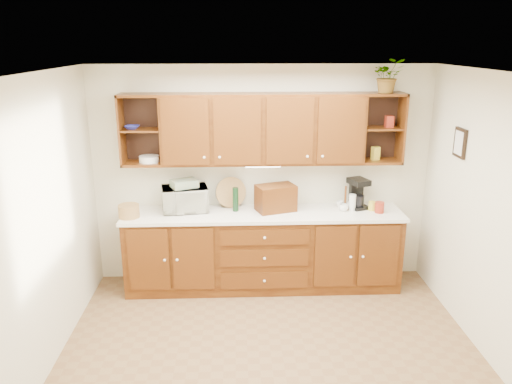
{
  "coord_description": "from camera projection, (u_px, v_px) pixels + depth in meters",
  "views": [
    {
      "loc": [
        -0.31,
        -4.02,
        2.85
      ],
      "look_at": [
        -0.1,
        1.15,
        1.28
      ],
      "focal_mm": 35.0,
      "sensor_mm": 36.0,
      "label": 1
    }
  ],
  "objects": [
    {
      "name": "back_wall",
      "position": [
        262.0,
        175.0,
        5.98
      ],
      "size": [
        4.0,
        0.0,
        4.0
      ],
      "primitive_type": "plane",
      "rotation": [
        1.57,
        0.0,
        0.0
      ],
      "color": "beige",
      "rests_on": "floor"
    },
    {
      "name": "framed_picture",
      "position": [
        460.0,
        143.0,
        5.08
      ],
      "size": [
        0.03,
        0.24,
        0.3
      ],
      "primitive_type": "cube",
      "color": "black",
      "rests_on": "right_wall"
    },
    {
      "name": "countertop",
      "position": [
        263.0,
        214.0,
        5.79
      ],
      "size": [
        3.24,
        0.64,
        0.04
      ],
      "primitive_type": "cube",
      "color": "white",
      "rests_on": "base_cabinets"
    },
    {
      "name": "mug_tree",
      "position": [
        345.0,
        206.0,
        5.88
      ],
      "size": [
        0.24,
        0.25,
        0.28
      ],
      "rotation": [
        0.0,
        0.0,
        0.12
      ],
      "color": "#341405",
      "rests_on": "countertop"
    },
    {
      "name": "canister_red",
      "position": [
        380.0,
        207.0,
        5.76
      ],
      "size": [
        0.11,
        0.11,
        0.13
      ],
      "primitive_type": "cylinder",
      "rotation": [
        0.0,
        0.0,
        -0.01
      ],
      "color": "maroon",
      "rests_on": "countertop"
    },
    {
      "name": "wicker_basket",
      "position": [
        129.0,
        211.0,
        5.6
      ],
      "size": [
        0.27,
        0.27,
        0.15
      ],
      "primitive_type": "cylinder",
      "rotation": [
        0.0,
        0.0,
        -0.16
      ],
      "color": "#AA7F47",
      "rests_on": "countertop"
    },
    {
      "name": "bread_box",
      "position": [
        276.0,
        198.0,
        5.8
      ],
      "size": [
        0.5,
        0.4,
        0.31
      ],
      "primitive_type": "cube",
      "rotation": [
        0.0,
        0.0,
        0.33
      ],
      "color": "#341405",
      "rests_on": "countertop"
    },
    {
      "name": "potted_plant",
      "position": [
        388.0,
        76.0,
        5.48
      ],
      "size": [
        0.34,
        0.3,
        0.38
      ],
      "primitive_type": "imported",
      "rotation": [
        0.0,
        0.0,
        -0.02
      ],
      "color": "#999999",
      "rests_on": "upper_cabinets"
    },
    {
      "name": "canister_white",
      "position": [
        352.0,
        202.0,
        5.83
      ],
      "size": [
        0.09,
        0.09,
        0.19
      ],
      "primitive_type": "cylinder",
      "rotation": [
        0.0,
        0.0,
        -0.04
      ],
      "color": "white",
      "rests_on": "countertop"
    },
    {
      "name": "plate_stack",
      "position": [
        149.0,
        159.0,
        5.69
      ],
      "size": [
        0.29,
        0.29,
        0.07
      ],
      "primitive_type": "cylinder",
      "rotation": [
        0.0,
        0.0,
        0.3
      ],
      "color": "white",
      "rests_on": "upper_cabinets"
    },
    {
      "name": "pantry_box_yellow",
      "position": [
        375.0,
        153.0,
        5.78
      ],
      "size": [
        0.11,
        0.09,
        0.15
      ],
      "primitive_type": "cube",
      "rotation": [
        0.0,
        0.0,
        0.4
      ],
      "color": "gold",
      "rests_on": "upper_cabinets"
    },
    {
      "name": "left_wall",
      "position": [
        37.0,
        231.0,
        4.23
      ],
      "size": [
        0.0,
        3.5,
        3.5
      ],
      "primitive_type": "plane",
      "rotation": [
        1.57,
        0.0,
        1.57
      ],
      "color": "beige",
      "rests_on": "floor"
    },
    {
      "name": "towel_stack",
      "position": [
        184.0,
        184.0,
        5.75
      ],
      "size": [
        0.35,
        0.31,
        0.09
      ],
      "primitive_type": "cube",
      "rotation": [
        0.0,
        0.0,
        0.44
      ],
      "color": "tan",
      "rests_on": "microwave"
    },
    {
      "name": "pantry_box_red",
      "position": [
        389.0,
        122.0,
        5.68
      ],
      "size": [
        0.09,
        0.08,
        0.13
      ],
      "primitive_type": "cube",
      "rotation": [
        0.0,
        0.0,
        0.09
      ],
      "color": "maroon",
      "rests_on": "upper_cabinets"
    },
    {
      "name": "ceiling",
      "position": [
        274.0,
        74.0,
        3.93
      ],
      "size": [
        4.0,
        4.0,
        0.0
      ],
      "primitive_type": "plane",
      "rotation": [
        3.14,
        0.0,
        0.0
      ],
      "color": "white",
      "rests_on": "back_wall"
    },
    {
      "name": "upper_cabinets",
      "position": [
        264.0,
        129.0,
        5.65
      ],
      "size": [
        3.2,
        0.33,
        0.8
      ],
      "color": "#341405",
      "rests_on": "back_wall"
    },
    {
      "name": "bowl_stack",
      "position": [
        132.0,
        127.0,
        5.57
      ],
      "size": [
        0.18,
        0.18,
        0.04
      ],
      "primitive_type": "imported",
      "rotation": [
        0.0,
        0.0,
        -0.1
      ],
      "color": "#282B94",
      "rests_on": "upper_cabinets"
    },
    {
      "name": "floor",
      "position": [
        271.0,
        357.0,
        4.68
      ],
      "size": [
        4.0,
        4.0,
        0.0
      ],
      "primitive_type": "plane",
      "color": "brown",
      "rests_on": "ground"
    },
    {
      "name": "base_cabinets",
      "position": [
        263.0,
        251.0,
        5.94
      ],
      "size": [
        3.2,
        0.6,
        0.9
      ],
      "primitive_type": "cube",
      "color": "#341405",
      "rests_on": "floor"
    },
    {
      "name": "microwave",
      "position": [
        185.0,
        199.0,
        5.8
      ],
      "size": [
        0.57,
        0.44,
        0.29
      ],
      "primitive_type": "imported",
      "rotation": [
        0.0,
        0.0,
        0.18
      ],
      "color": "beige",
      "rests_on": "countertop"
    },
    {
      "name": "canister_yellow",
      "position": [
        372.0,
        206.0,
        5.84
      ],
      "size": [
        0.11,
        0.11,
        0.1
      ],
      "primitive_type": "cylinder",
      "rotation": [
        0.0,
        0.0,
        0.2
      ],
      "color": "gold",
      "rests_on": "countertop"
    },
    {
      "name": "woven_tray",
      "position": [
        231.0,
        206.0,
        5.98
      ],
      "size": [
        0.38,
        0.19,
        0.36
      ],
      "primitive_type": "cylinder",
      "rotation": [
        1.36,
        0.0,
        0.27
      ],
      "color": "#AA7F47",
      "rests_on": "countertop"
    },
    {
      "name": "undercabinet_light",
      "position": [
        263.0,
        166.0,
        5.72
      ],
      "size": [
        0.4,
        0.05,
        0.02
      ],
      "primitive_type": "cube",
      "color": "white",
      "rests_on": "upper_cabinets"
    },
    {
      "name": "coffee_maker",
      "position": [
        358.0,
        193.0,
        5.92
      ],
      "size": [
        0.26,
        0.3,
        0.36
      ],
      "rotation": [
        0.0,
        0.0,
        0.36
      ],
      "color": "black",
      "rests_on": "countertop"
    },
    {
      "name": "right_wall",
      "position": [
        499.0,
        224.0,
        4.38
      ],
      "size": [
        0.0,
        3.5,
        3.5
      ],
      "primitive_type": "plane",
      "rotation": [
        1.57,
        0.0,
        -1.57
      ],
      "color": "beige",
      "rests_on": "floor"
    },
    {
      "name": "wine_bottle",
      "position": [
        236.0,
        199.0,
        5.79
      ],
      "size": [
        0.07,
        0.07,
        0.28
      ],
      "primitive_type": "cylinder",
      "rotation": [
        0.0,
        0.0,
        -0.08
      ],
      "color": "black",
      "rests_on": "countertop"
    }
  ]
}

